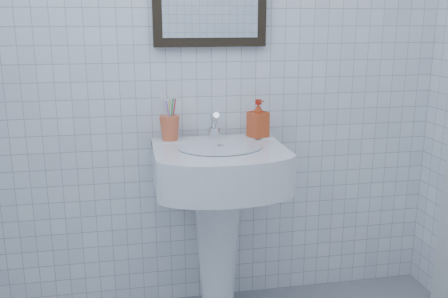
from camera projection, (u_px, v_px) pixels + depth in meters
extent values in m
cube|color=white|center=(211.00, 44.00, 2.23)|extent=(2.20, 0.02, 2.50)
cone|color=white|center=(218.00, 249.00, 2.27)|extent=(0.22, 0.22, 0.69)
cube|color=white|center=(219.00, 166.00, 2.12)|extent=(0.55, 0.39, 0.17)
cube|color=white|center=(213.00, 141.00, 2.25)|extent=(0.55, 0.10, 0.03)
cylinder|color=white|center=(221.00, 147.00, 2.07)|extent=(0.34, 0.34, 0.01)
cylinder|color=silver|center=(214.00, 133.00, 2.21)|extent=(0.05, 0.05, 0.05)
cylinder|color=silver|center=(215.00, 120.00, 2.18)|extent=(0.03, 0.10, 0.08)
cylinder|color=silver|center=(213.00, 123.00, 2.22)|extent=(0.03, 0.05, 0.10)
imported|color=red|center=(258.00, 118.00, 2.24)|extent=(0.10, 0.10, 0.17)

